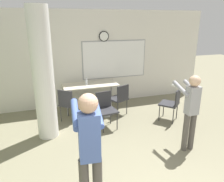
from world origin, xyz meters
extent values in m
cube|color=silver|center=(0.00, 5.06, 1.40)|extent=(8.00, 0.12, 2.80)
cylinder|color=black|center=(0.64, 4.99, 2.05)|extent=(0.30, 0.03, 0.30)
cylinder|color=white|center=(0.64, 4.97, 2.05)|extent=(0.25, 0.01, 0.25)
cube|color=#99999E|center=(0.98, 5.00, 1.35)|extent=(2.04, 0.01, 1.16)
cube|color=white|center=(0.98, 4.99, 1.35)|extent=(1.98, 0.02, 1.10)
cylinder|color=white|center=(-1.17, 3.32, 1.40)|extent=(0.44, 0.44, 2.80)
cube|color=beige|center=(0.10, 4.54, 0.74)|extent=(1.56, 0.70, 0.03)
cylinder|color=gray|center=(-0.62, 4.26, 0.36)|extent=(0.04, 0.04, 0.73)
cylinder|color=gray|center=(0.82, 4.26, 0.36)|extent=(0.04, 0.04, 0.73)
cylinder|color=gray|center=(-0.62, 4.83, 0.36)|extent=(0.04, 0.04, 0.73)
cylinder|color=gray|center=(0.82, 4.83, 0.36)|extent=(0.04, 0.04, 0.73)
cylinder|color=silver|center=(-0.01, 4.55, 0.83)|extent=(0.07, 0.07, 0.16)
cylinder|color=silver|center=(-0.01, 4.55, 0.94)|extent=(0.03, 0.03, 0.07)
cylinder|color=#B2B2B7|center=(0.39, 3.95, 0.19)|extent=(0.30, 0.30, 0.37)
cube|color=#2D2D33|center=(1.84, 3.18, 0.45)|extent=(0.62, 0.62, 0.04)
cube|color=#2D2D33|center=(1.98, 3.02, 0.67)|extent=(0.32, 0.29, 0.40)
cylinder|color=#333333|center=(1.86, 3.43, 0.21)|extent=(0.02, 0.02, 0.43)
cylinder|color=#333333|center=(1.59, 3.19, 0.21)|extent=(0.02, 0.02, 0.43)
cylinder|color=#333333|center=(2.10, 3.16, 0.21)|extent=(0.02, 0.02, 0.43)
cylinder|color=#333333|center=(1.83, 2.92, 0.21)|extent=(0.02, 0.02, 0.43)
cube|color=#2D2D33|center=(-0.58, 3.98, 0.45)|extent=(0.62, 0.62, 0.04)
cube|color=#2D2D33|center=(-0.70, 3.82, 0.67)|extent=(0.33, 0.27, 0.40)
cylinder|color=#333333|center=(-0.32, 4.01, 0.21)|extent=(0.02, 0.02, 0.43)
cylinder|color=#333333|center=(-0.61, 4.23, 0.21)|extent=(0.02, 0.02, 0.43)
cylinder|color=#333333|center=(-0.55, 3.73, 0.21)|extent=(0.02, 0.02, 0.43)
cylinder|color=#333333|center=(-0.83, 3.95, 0.21)|extent=(0.02, 0.02, 0.43)
cube|color=#2D2D33|center=(0.72, 3.96, 0.45)|extent=(0.58, 0.58, 0.04)
cube|color=#2D2D33|center=(0.80, 3.77, 0.67)|extent=(0.38, 0.18, 0.40)
cylinder|color=#333333|center=(0.82, 4.20, 0.21)|extent=(0.02, 0.02, 0.43)
cylinder|color=#333333|center=(0.49, 4.06, 0.21)|extent=(0.02, 0.02, 0.43)
cylinder|color=#333333|center=(0.96, 3.87, 0.21)|extent=(0.02, 0.02, 0.43)
cylinder|color=#333333|center=(0.63, 3.73, 0.21)|extent=(0.02, 0.02, 0.43)
cube|color=#2D2D33|center=(0.19, 3.24, 0.45)|extent=(0.49, 0.49, 0.04)
cube|color=#2D2D33|center=(0.17, 3.44, 0.67)|extent=(0.40, 0.08, 0.40)
cylinder|color=#333333|center=(0.04, 3.04, 0.21)|extent=(0.02, 0.02, 0.43)
cylinder|color=#333333|center=(0.40, 3.09, 0.21)|extent=(0.02, 0.02, 0.43)
cylinder|color=#333333|center=(-0.01, 3.40, 0.21)|extent=(0.02, 0.02, 0.43)
cylinder|color=#333333|center=(0.35, 3.44, 0.21)|extent=(0.02, 0.02, 0.43)
cube|color=#4C66AD|center=(-0.73, 0.94, 1.18)|extent=(0.27, 0.22, 0.62)
sphere|color=tan|center=(-0.73, 0.94, 1.61)|extent=(0.24, 0.24, 0.24)
cylinder|color=#4C66AD|center=(-0.57, 1.17, 1.38)|extent=(0.15, 0.55, 0.25)
cylinder|color=#4C66AD|center=(-0.84, 1.20, 1.38)|extent=(0.15, 0.55, 0.25)
cube|color=white|center=(-0.82, 1.44, 1.38)|extent=(0.05, 0.13, 0.04)
cylinder|color=#514C47|center=(1.54, 1.86, 0.39)|extent=(0.11, 0.11, 0.78)
cylinder|color=#514C47|center=(1.39, 1.86, 0.39)|extent=(0.11, 0.11, 0.78)
cube|color=#99999E|center=(1.47, 1.86, 1.06)|extent=(0.23, 0.18, 0.55)
sphere|color=#D8AD8C|center=(1.47, 1.86, 1.44)|extent=(0.21, 0.21, 0.21)
cylinder|color=#99999E|center=(1.59, 2.08, 1.24)|extent=(0.09, 0.49, 0.22)
cylinder|color=#99999E|center=(1.34, 2.08, 1.24)|extent=(0.09, 0.49, 0.22)
cube|color=white|center=(1.34, 2.30, 1.24)|extent=(0.04, 0.13, 0.04)
camera|label=1|loc=(-1.20, -1.33, 2.50)|focal=35.00mm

